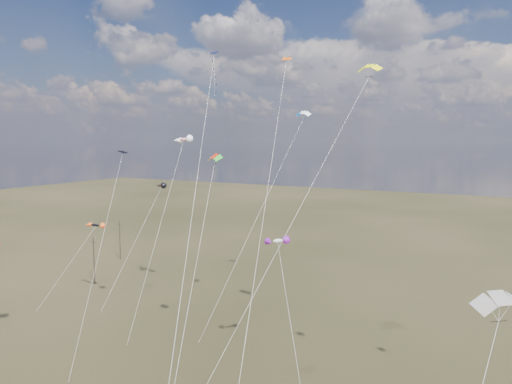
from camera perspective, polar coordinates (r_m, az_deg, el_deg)
The scene contains 13 objects.
utility_pole_near at distance 83.41m, azimuth -19.60°, elevation -8.00°, with size 1.40×0.20×8.00m.
utility_pole_far at distance 98.43m, azimuth -16.66°, elevation -5.72°, with size 1.40×0.20×8.00m.
diamond_navy_tall at distance 45.96m, azimuth -5.66°, elevation 11.60°, with size 11.95×25.50×33.46m.
diamond_black_mid at distance 55.52m, azimuth -17.65°, elevation -1.06°, with size 3.86×12.47×23.14m.
diamond_orange_center at distance 42.19m, azimuth 2.11°, elevation 4.92°, with size 9.04×28.57×33.45m.
parafoil_yellow at distance 47.97m, azimuth 13.87°, elevation 14.84°, with size 11.36×19.21×32.30m.
parafoil_blue_white at distance 68.20m, azimuth 5.84°, elevation 9.69°, with size 6.11×20.76×29.04m.
parafoil_striped at distance 28.87m, azimuth 28.19°, elevation -11.67°, with size 4.45×9.84×16.51m.
parafoil_tricolor at distance 46.94m, azimuth -5.28°, elevation 4.20°, with size 7.52×18.47×23.28m.
novelty_black_orange at distance 72.50m, azimuth -19.47°, elevation -3.95°, with size 6.27×7.92×12.23m.
novelty_orange_black at distance 73.09m, azimuth -11.75°, elevation 0.76°, with size 3.69×12.33×17.91m.
novelty_white_purple at distance 47.45m, azimuth 2.76°, elevation -6.20°, with size 8.47×10.40×14.49m.
novelty_redwhite_stripe at distance 65.38m, azimuth -9.09°, elevation 6.42°, with size 3.41×14.83×25.10m.
Camera 1 is at (22.56, -23.66, 24.34)m, focal length 32.00 mm.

